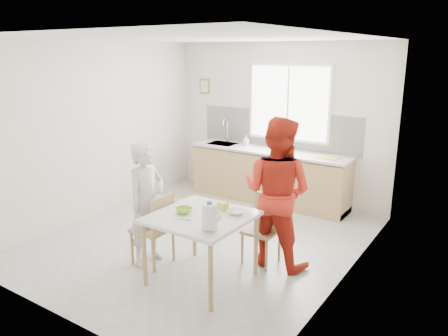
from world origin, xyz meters
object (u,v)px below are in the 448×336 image
(wine_bottle_a, at_px, (273,139))
(milk_jug, at_px, (210,216))
(dining_table, at_px, (201,222))
(bowl_green, at_px, (184,210))
(person_white, at_px, (147,204))
(chair_left, at_px, (156,226))
(bowl_white, at_px, (236,212))
(chair_far, at_px, (264,226))
(person_red, at_px, (277,193))
(wine_bottle_b, at_px, (278,140))

(wine_bottle_a, bearing_deg, milk_jug, -73.16)
(dining_table, height_order, bowl_green, bowl_green)
(person_white, distance_m, bowl_green, 0.62)
(dining_table, xyz_separation_m, person_white, (-0.82, 0.01, 0.05))
(chair_left, relative_size, wine_bottle_a, 2.81)
(chair_left, distance_m, bowl_white, 1.06)
(bowl_white, xyz_separation_m, wine_bottle_a, (-0.97, 2.73, 0.27))
(dining_table, distance_m, wine_bottle_a, 3.08)
(chair_far, distance_m, person_red, 0.47)
(person_white, xyz_separation_m, wine_bottle_a, (0.15, 2.98, 0.32))
(milk_jug, bearing_deg, wine_bottle_b, 105.75)
(chair_far, bearing_deg, bowl_green, -122.48)
(milk_jug, xyz_separation_m, wine_bottle_a, (-0.99, 3.26, 0.14))
(chair_far, distance_m, wine_bottle_b, 2.47)
(chair_left, xyz_separation_m, milk_jug, (1.00, -0.29, 0.44))
(person_red, relative_size, bowl_white, 9.46)
(person_white, bearing_deg, milk_jug, -103.79)
(chair_left, bearing_deg, wine_bottle_b, 178.50)
(person_white, height_order, milk_jug, person_white)
(person_white, bearing_deg, chair_far, -55.09)
(person_white, distance_m, bowl_white, 1.15)
(chair_left, height_order, wine_bottle_a, wine_bottle_a)
(person_white, xyz_separation_m, bowl_green, (0.62, -0.05, 0.06))
(person_white, relative_size, bowl_green, 7.94)
(dining_table, height_order, wine_bottle_b, wine_bottle_b)
(person_red, relative_size, wine_bottle_b, 6.07)
(person_white, bearing_deg, wine_bottle_b, -4.06)
(wine_bottle_a, relative_size, wine_bottle_b, 1.07)
(milk_jug, distance_m, wine_bottle_b, 3.42)
(person_red, height_order, bowl_green, person_red)
(person_white, height_order, bowl_white, person_white)
(chair_left, xyz_separation_m, bowl_green, (0.48, -0.05, 0.32))
(bowl_white, bearing_deg, wine_bottle_a, 109.48)
(chair_far, distance_m, bowl_green, 1.08)
(bowl_white, distance_m, wine_bottle_b, 2.91)
(bowl_white, bearing_deg, dining_table, -140.56)
(chair_far, xyz_separation_m, person_red, (0.15, 0.03, 0.44))
(chair_left, relative_size, milk_jug, 3.17)
(person_white, relative_size, wine_bottle_a, 4.73)
(person_red, height_order, milk_jug, person_red)
(wine_bottle_b, bearing_deg, milk_jug, -74.61)
(bowl_green, bearing_deg, chair_far, 57.16)
(wine_bottle_a, bearing_deg, bowl_green, -81.27)
(milk_jug, bearing_deg, bowl_white, 92.63)
(chair_left, xyz_separation_m, bowl_white, (0.98, 0.24, 0.31))
(bowl_white, relative_size, wine_bottle_b, 0.64)
(person_white, height_order, wine_bottle_b, person_white)
(wine_bottle_b, bearing_deg, chair_left, -91.86)
(chair_left, height_order, bowl_green, chair_left)
(bowl_white, bearing_deg, person_red, 71.58)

